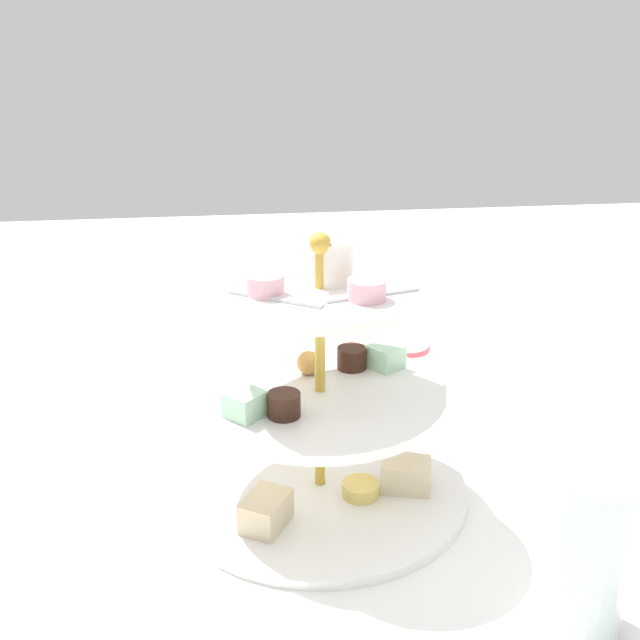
{
  "coord_description": "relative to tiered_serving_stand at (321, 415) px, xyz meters",
  "views": [
    {
      "loc": [
        -0.08,
        -0.65,
        0.44
      ],
      "look_at": [
        0.0,
        0.0,
        0.18
      ],
      "focal_mm": 43.1,
      "sensor_mm": 36.0,
      "label": 1
    }
  ],
  "objects": [
    {
      "name": "ground_plane",
      "position": [
        -0.0,
        -0.0,
        -0.09
      ],
      "size": [
        2.4,
        2.4,
        0.0
      ],
      "primitive_type": "plane",
      "color": "white"
    },
    {
      "name": "teacup_with_saucer",
      "position": [
        0.14,
        0.24,
        -0.06
      ],
      "size": [
        0.09,
        0.09,
        0.05
      ],
      "color": "white",
      "rests_on": "ground_plane"
    },
    {
      "name": "tiered_serving_stand",
      "position": [
        0.0,
        0.0,
        0.0
      ],
      "size": [
        0.29,
        0.29,
        0.27
      ],
      "color": "white",
      "rests_on": "ground_plane"
    },
    {
      "name": "water_glass_tall_right",
      "position": [
        0.17,
        -0.21,
        -0.02
      ],
      "size": [
        0.07,
        0.07,
        0.14
      ],
      "primitive_type": "cylinder",
      "color": "silver",
      "rests_on": "ground_plane"
    },
    {
      "name": "butter_knife_right",
      "position": [
        0.31,
        0.07,
        -0.08
      ],
      "size": [
        0.08,
        0.16,
        0.0
      ],
      "primitive_type": "cube",
      "rotation": [
        0.0,
        0.0,
        8.27
      ],
      "color": "silver",
      "rests_on": "ground_plane"
    },
    {
      "name": "water_glass_short_left",
      "position": [
        -0.0,
        0.27,
        -0.05
      ],
      "size": [
        0.06,
        0.06,
        0.08
      ],
      "primitive_type": "cylinder",
      "color": "silver",
      "rests_on": "ground_plane"
    }
  ]
}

